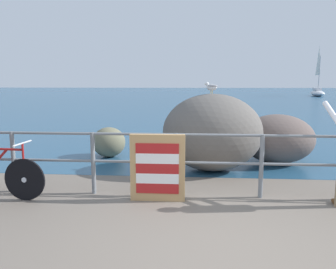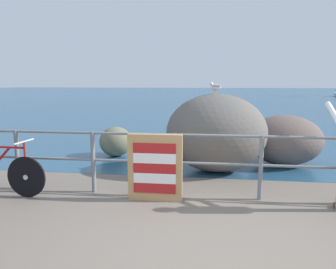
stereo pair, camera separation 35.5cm
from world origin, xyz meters
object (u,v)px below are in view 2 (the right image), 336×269
Objects in this scene: breakwater_boulder_right at (284,140)px; seagull at (216,87)px; folded_deckchair_stack at (155,168)px; breakwater_boulder_main at (216,133)px; breakwater_boulder_left at (116,141)px.

seagull is (-1.53, -0.70, 1.17)m from breakwater_boulder_right.
folded_deckchair_stack is 2.45m from seagull.
folded_deckchair_stack is 0.51× the size of breakwater_boulder_main.
seagull reaches higher than breakwater_boulder_right.
folded_deckchair_stack is 3.58m from breakwater_boulder_right.
breakwater_boulder_right is at bearing 47.19° from folded_deckchair_stack.
breakwater_boulder_main is 2.54× the size of breakwater_boulder_left.
seagull is at bearing -22.71° from breakwater_boulder_left.
breakwater_boulder_main is at bearing -23.35° from breakwater_boulder_left.
breakwater_boulder_right is (3.94, -0.31, 0.19)m from breakwater_boulder_left.
seagull is at bearing 125.30° from breakwater_boulder_main.
breakwater_boulder_main is 0.93m from seagull.
seagull is (0.90, 1.93, 1.20)m from folded_deckchair_stack.
seagull is at bearing 65.00° from folded_deckchair_stack.
breakwater_boulder_right is 2.05m from seagull.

